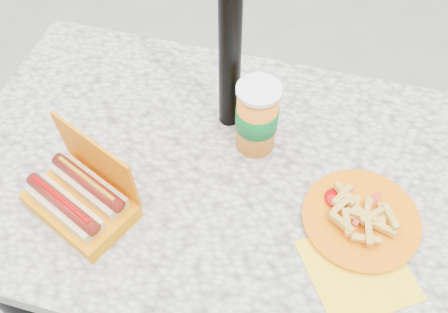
# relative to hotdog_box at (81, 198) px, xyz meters

# --- Properties ---
(ground) EXTENTS (60.00, 60.00, 0.00)m
(ground) POSITION_rel_hotdog_box_xyz_m (0.24, 0.17, -0.79)
(ground) COLOR slate
(picnic_table) EXTENTS (1.20, 0.80, 0.75)m
(picnic_table) POSITION_rel_hotdog_box_xyz_m (0.24, 0.17, -0.15)
(picnic_table) COLOR beige
(picnic_table) RESTS_ON ground
(hotdog_box) EXTENTS (0.27, 0.23, 0.19)m
(hotdog_box) POSITION_rel_hotdog_box_xyz_m (0.00, 0.00, 0.00)
(hotdog_box) COLOR #E16900
(hotdog_box) RESTS_ON picnic_table
(fries_plate) EXTENTS (0.27, 0.37, 0.05)m
(fries_plate) POSITION_rel_hotdog_box_xyz_m (0.58, 0.12, -0.03)
(fries_plate) COLOR yellow
(fries_plate) RESTS_ON picnic_table
(soda_cup) EXTENTS (0.10, 0.10, 0.19)m
(soda_cup) POSITION_rel_hotdog_box_xyz_m (0.32, 0.27, 0.05)
(soda_cup) COLOR orange
(soda_cup) RESTS_ON picnic_table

